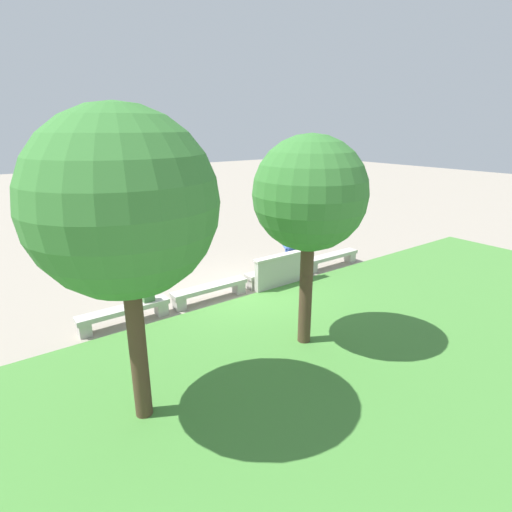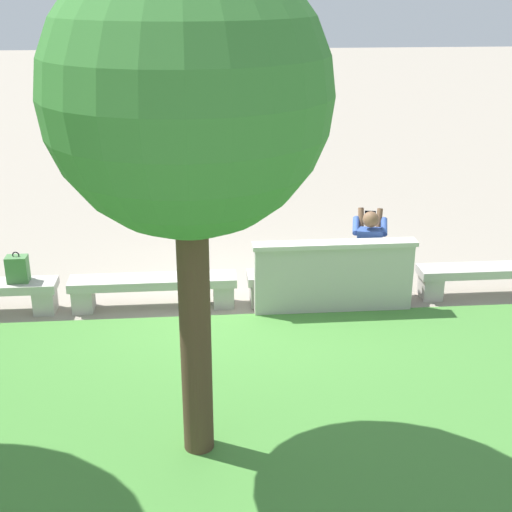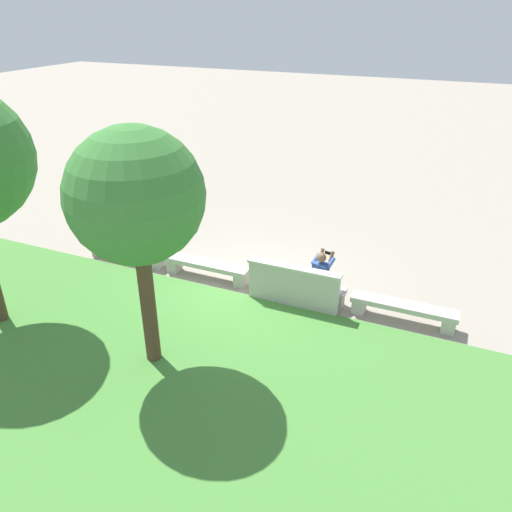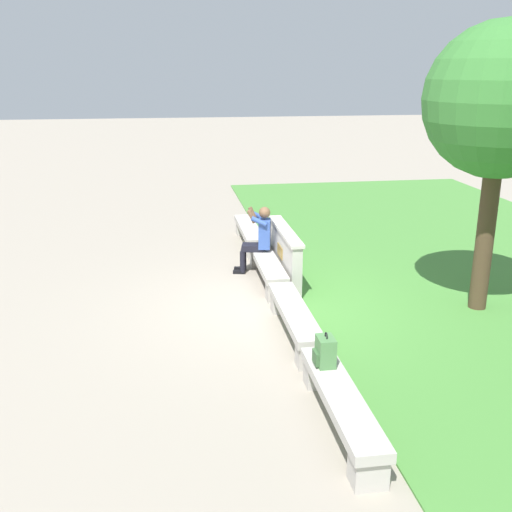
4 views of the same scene
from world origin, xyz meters
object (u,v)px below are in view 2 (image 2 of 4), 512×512
object	(u,v)px
tree_left_background	(187,97)
bench_mid	(153,287)
person_photographer	(369,249)
backpack	(18,269)
bench_near	(329,281)
bench_main	(497,275)

from	to	relation	value
tree_left_background	bench_mid	bearing A→B (deg)	-79.83
tree_left_background	person_photographer	bearing A→B (deg)	-125.88
person_photographer	backpack	xyz separation A→B (m)	(4.77, 0.05, -0.11)
backpack	bench_near	bearing A→B (deg)	179.71
person_photographer	tree_left_background	bearing A→B (deg)	54.12
bench_main	tree_left_background	size ratio (longest dim) A/B	0.50
bench_main	bench_near	world-z (taller)	same
backpack	tree_left_background	bearing A→B (deg)	125.88
bench_main	bench_mid	distance (m)	4.86
bench_main	bench_near	xyz separation A→B (m)	(2.43, 0.00, 0.00)
bench_near	bench_mid	world-z (taller)	same
bench_mid	person_photographer	size ratio (longest dim) A/B	1.72
bench_main	person_photographer	world-z (taller)	person_photographer
bench_main	backpack	world-z (taller)	backpack
bench_mid	backpack	xyz separation A→B (m)	(1.78, -0.02, 0.32)
person_photographer	backpack	bearing A→B (deg)	0.65
person_photographer	backpack	world-z (taller)	person_photographer
bench_main	bench_mid	xyz separation A→B (m)	(4.86, 0.00, 0.00)
bench_mid	tree_left_background	size ratio (longest dim) A/B	0.50
backpack	bench_main	bearing A→B (deg)	179.82
person_photographer	tree_left_background	size ratio (longest dim) A/B	0.29
bench_near	bench_mid	xyz separation A→B (m)	(2.43, 0.00, 0.00)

